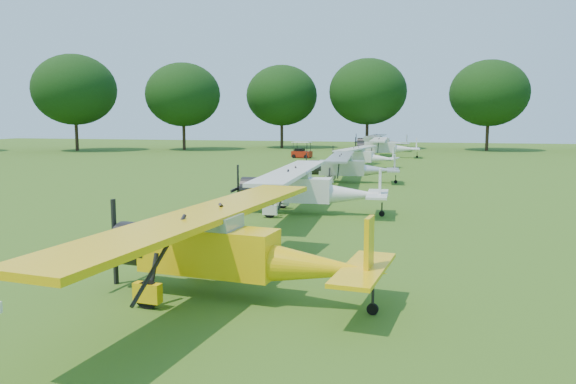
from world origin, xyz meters
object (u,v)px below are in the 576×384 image
Objects in this scene: aircraft_2 at (228,244)px; aircraft_3 at (305,186)px; aircraft_4 at (349,165)px; aircraft_5 at (362,155)px; golf_cart at (301,153)px; aircraft_6 at (385,146)px; aircraft_7 at (381,141)px.

aircraft_2 is 1.04× the size of aircraft_3.
aircraft_2 is 1.15× the size of aircraft_4.
aircraft_4 is 1.07× the size of aircraft_5.
aircraft_2 is 5.18× the size of golf_cart.
aircraft_4 reaches higher than golf_cart.
aircraft_4 is (-0.29, 25.93, -0.18)m from aircraft_2.
golf_cart is (-8.55, 48.44, -0.78)m from aircraft_2.
aircraft_7 is (-1.43, 12.72, 0.01)m from aircraft_6.
aircraft_6 reaches higher than aircraft_5.
aircraft_6 is (0.78, 25.51, 0.13)m from aircraft_4.
aircraft_4 is at bearing -86.23° from aircraft_7.
aircraft_3 is 0.99× the size of aircraft_7.
aircraft_4 is 0.90× the size of aircraft_6.
aircraft_4 is at bearing -58.43° from golf_cart.
aircraft_5 is at bearing -97.37° from aircraft_6.
golf_cart is at bearing 100.20° from aircraft_3.
aircraft_5 is 25.70m from aircraft_7.
aircraft_2 reaches higher than golf_cart.
aircraft_4 is 12.55m from aircraft_5.
aircraft_6 is (1.12, 38.76, 0.00)m from aircraft_3.
aircraft_5 reaches higher than golf_cart.
aircraft_5 is at bearing 87.92° from aircraft_3.
aircraft_4 is at bearing 97.15° from aircraft_2.
aircraft_7 is at bearing 100.19° from aircraft_5.
aircraft_3 is (-0.64, 12.68, -0.05)m from aircraft_2.
aircraft_5 is 13.03m from aircraft_6.
aircraft_7 is at bearing 88.07° from aircraft_3.
aircraft_3 is at bearing 99.37° from aircraft_2.
aircraft_5 is (-0.43, 12.54, -0.08)m from aircraft_4.
aircraft_6 is (0.48, 51.45, -0.04)m from aircraft_2.
aircraft_3 is at bearing -95.95° from aircraft_4.
aircraft_6 is 9.55m from golf_cart.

